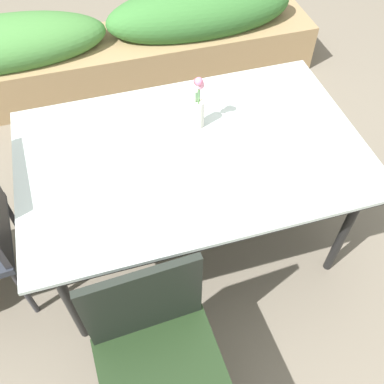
{
  "coord_description": "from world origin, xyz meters",
  "views": [
    {
      "loc": [
        -0.36,
        -1.41,
        2.17
      ],
      "look_at": [
        0.02,
        -0.08,
        0.44
      ],
      "focal_mm": 40.44,
      "sensor_mm": 36.0,
      "label": 1
    }
  ],
  "objects_px": {
    "dining_table": "(192,158)",
    "planter_box": "(111,47)",
    "chair_near_left": "(157,354)",
    "flower_vase": "(198,105)"
  },
  "relations": [
    {
      "from": "dining_table",
      "to": "planter_box",
      "type": "xyz_separation_m",
      "value": [
        -0.17,
        1.6,
        -0.37
      ]
    },
    {
      "from": "chair_near_left",
      "to": "dining_table",
      "type": "bearing_deg",
      "value": -118.14
    },
    {
      "from": "planter_box",
      "to": "chair_near_left",
      "type": "bearing_deg",
      "value": -94.71
    },
    {
      "from": "flower_vase",
      "to": "planter_box",
      "type": "xyz_separation_m",
      "value": [
        -0.24,
        1.45,
        -0.55
      ]
    },
    {
      "from": "chair_near_left",
      "to": "flower_vase",
      "type": "bearing_deg",
      "value": -118.27
    },
    {
      "from": "dining_table",
      "to": "flower_vase",
      "type": "relative_size",
      "value": 5.52
    },
    {
      "from": "chair_near_left",
      "to": "flower_vase",
      "type": "height_order",
      "value": "flower_vase"
    },
    {
      "from": "dining_table",
      "to": "planter_box",
      "type": "height_order",
      "value": "dining_table"
    },
    {
      "from": "dining_table",
      "to": "chair_near_left",
      "type": "bearing_deg",
      "value": -115.16
    },
    {
      "from": "dining_table",
      "to": "chair_near_left",
      "type": "relative_size",
      "value": 1.79
    }
  ]
}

